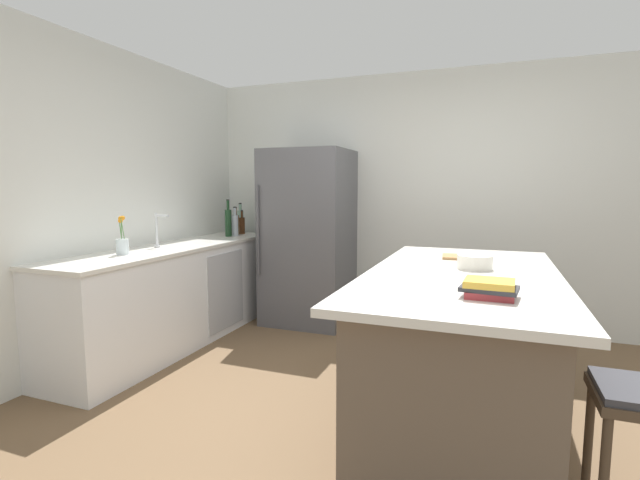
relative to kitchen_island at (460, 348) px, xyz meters
The scene contains 16 objects.
ground_plane 0.68m from the kitchen_island, 156.86° to the right, with size 7.20×7.20×0.00m, color brown.
wall_rear 2.26m from the kitchen_island, 102.25° to the left, with size 6.00×0.10×2.60m, color silver.
wall_left 3.02m from the kitchen_island, behind, with size 0.10×6.00×2.60m, color silver.
counter_run_left 2.61m from the kitchen_island, 166.58° to the left, with size 0.64×2.64×0.91m.
kitchen_island is the anchor object (origin of this frame).
refrigerator 2.37m from the kitchen_island, 135.36° to the left, with size 0.85×0.77×1.82m.
sink_faucet 2.69m from the kitchen_island, behind, with size 0.15×0.05×0.30m.
flower_vase 2.61m from the kitchen_island, behind, with size 0.10×0.10×0.31m.
gin_bottle 3.20m from the kitchen_island, 145.00° to the left, with size 0.07×0.07×0.35m.
syrup_bottle 3.08m from the kitchen_island, 145.66° to the left, with size 0.06×0.06×0.27m.
whiskey_bottle 3.05m from the kitchen_island, 147.48° to the left, with size 0.08×0.08×0.31m.
soda_bottle 2.96m from the kitchen_island, 148.51° to the left, with size 0.07×0.07×0.32m.
wine_bottle 2.94m from the kitchen_island, 150.31° to the left, with size 0.07×0.07×0.40m.
cookbook_stack 0.80m from the kitchen_island, 75.98° to the right, with size 0.26×0.21×0.08m.
mixing_bowl 0.53m from the kitchen_island, 65.21° to the left, with size 0.21×0.21×0.09m.
cutting_board 0.72m from the kitchen_island, 93.06° to the left, with size 0.30×0.23×0.02m.
Camera 1 is at (0.60, -2.57, 1.43)m, focal length 25.47 mm.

